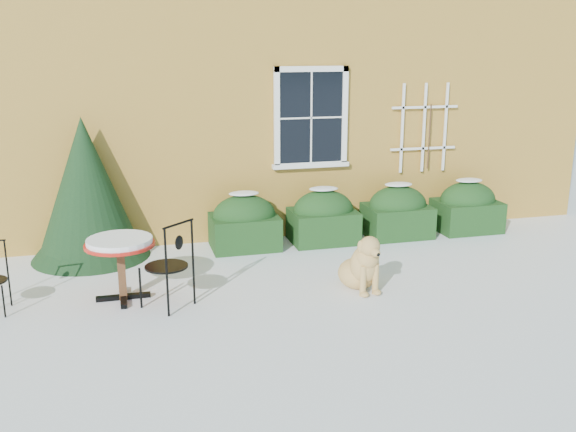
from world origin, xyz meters
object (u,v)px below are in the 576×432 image
object	(u,v)px
patio_chair_near	(169,264)
dog	(362,267)
evergreen_shrub	(88,202)
bistro_table	(120,249)

from	to	relation	value
patio_chair_near	dog	size ratio (longest dim) A/B	1.22
evergreen_shrub	patio_chair_near	distance (m)	2.48
evergreen_shrub	dog	world-z (taller)	evergreen_shrub
evergreen_shrub	patio_chair_near	size ratio (longest dim) A/B	1.93
evergreen_shrub	dog	distance (m)	4.21
bistro_table	dog	size ratio (longest dim) A/B	0.97
bistro_table	patio_chair_near	xyz separation A→B (m)	(0.56, -0.40, -0.12)
patio_chair_near	evergreen_shrub	bearing A→B (deg)	-107.43
bistro_table	dog	bearing A→B (deg)	-8.76
dog	bistro_table	bearing A→B (deg)	162.71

